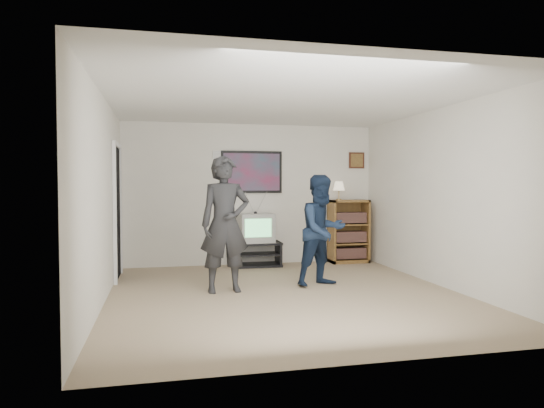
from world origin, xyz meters
name	(u,v)px	position (x,y,z in m)	size (l,w,h in m)	color
room_shell	(280,198)	(0.00, 0.35, 1.25)	(4.51, 5.00, 2.51)	#836F53
media_stand	(256,254)	(0.04, 2.23, 0.21)	(0.86, 0.49, 0.42)	black
crt_television	(255,228)	(0.02, 2.23, 0.67)	(0.59, 0.50, 0.50)	#A0A19C
bookshelf	(348,231)	(1.77, 2.28, 0.57)	(0.70, 0.40, 1.15)	#553C19
table_lamp	(339,191)	(1.58, 2.28, 1.31)	(0.21, 0.21, 0.34)	beige
person_tall	(225,224)	(-0.75, 0.34, 0.90)	(0.66, 0.43, 1.80)	#242426
person_short	(323,230)	(0.64, 0.44, 0.78)	(0.76, 0.59, 1.57)	#142239
controller_left	(220,198)	(-0.79, 0.53, 1.24)	(0.03, 0.11, 0.03)	white
controller_right	(316,215)	(0.61, 0.62, 0.99)	(0.03, 0.11, 0.03)	white
poster	(252,172)	(0.00, 2.48, 1.65)	(1.10, 0.03, 0.75)	black
air_vent	(221,155)	(-0.55, 2.48, 1.95)	(0.28, 0.02, 0.14)	white
small_picture	(357,160)	(2.00, 2.48, 1.88)	(0.30, 0.03, 0.30)	#3F1E14
doorway	(117,213)	(-2.23, 1.60, 1.00)	(0.03, 0.85, 2.00)	black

